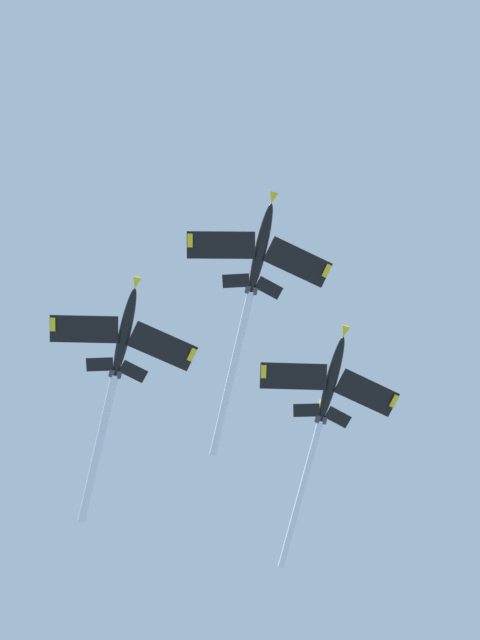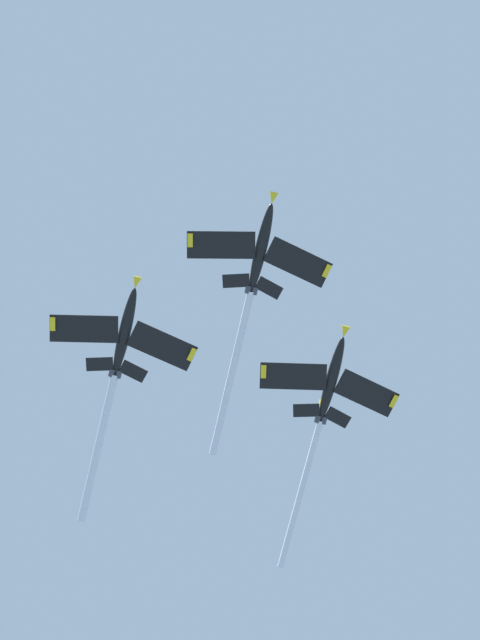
# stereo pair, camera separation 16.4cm
# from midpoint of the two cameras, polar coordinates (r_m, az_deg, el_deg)

# --- Properties ---
(jet_lead) EXTENTS (32.60, 19.53, 16.91)m
(jet_lead) POSITION_cam_midpoint_polar(r_m,az_deg,el_deg) (118.43, 0.69, 1.94)
(jet_lead) COLOR black
(jet_left_wing) EXTENTS (30.82, 19.47, 16.73)m
(jet_left_wing) POSITION_cam_midpoint_polar(r_m,az_deg,el_deg) (122.32, 5.34, -5.70)
(jet_left_wing) COLOR black
(jet_right_wing) EXTENTS (30.02, 19.49, 16.81)m
(jet_right_wing) POSITION_cam_midpoint_polar(r_m,az_deg,el_deg) (119.67, -8.01, -3.25)
(jet_right_wing) COLOR black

